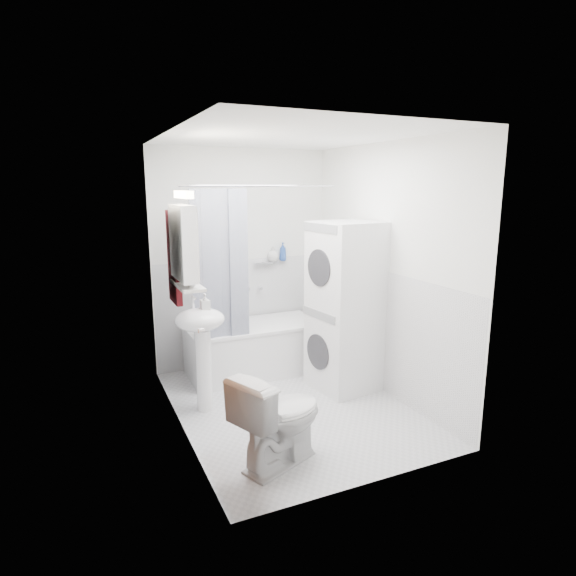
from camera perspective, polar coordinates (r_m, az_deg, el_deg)
name	(u,v)px	position (r m, az deg, el deg)	size (l,w,h in m)	color
floor	(291,406)	(4.59, 0.34, -13.79)	(2.60, 2.60, 0.00)	silver
room_walls	(291,246)	(4.17, 0.36, 4.97)	(2.60, 2.60, 2.60)	white
wainscot	(278,335)	(4.62, -1.18, -5.62)	(1.98, 2.58, 2.58)	white
door	(201,331)	(3.44, -10.26, -4.99)	(0.05, 2.00, 2.00)	brown
bathtub	(254,346)	(5.26, -4.07, -6.88)	(1.42, 0.67, 0.54)	white
tub_spout	(259,288)	(5.47, -3.40, 0.02)	(0.04, 0.04, 0.12)	silver
curtain_rod	(261,186)	(4.72, -3.17, 12.01)	(0.02, 0.02, 1.60)	silver
shower_curtain	(221,266)	(4.64, -7.98, 2.62)	(0.55, 0.02, 1.45)	#121C41
sink	(201,336)	(4.33, -10.27, -5.58)	(0.44, 0.37, 1.04)	white
medicine_cabinet	(184,241)	(3.96, -12.27, 5.49)	(0.13, 0.50, 0.71)	white
shelf	(187,285)	(4.02, -11.84, 0.33)	(0.18, 0.54, 0.03)	silver
shower_caddy	(264,263)	(5.43, -2.91, 3.00)	(0.22, 0.06, 0.02)	silver
towel	(174,255)	(4.22, -13.36, 3.81)	(0.07, 0.34, 0.81)	#511211
washer_dryer	(345,307)	(4.77, 6.79, -2.21)	(0.67, 0.66, 1.67)	white
toilet	(280,418)	(3.60, -1.01, -15.13)	(0.40, 0.72, 0.71)	white
soap_pump	(205,308)	(4.26, -9.78, -2.40)	(0.08, 0.17, 0.08)	gray
shelf_bottle	(191,283)	(3.87, -11.37, 0.62)	(0.07, 0.18, 0.07)	gray
shelf_cup	(184,275)	(4.13, -12.25, 1.49)	(0.10, 0.09, 0.10)	gray
shampoo_a	(273,256)	(5.46, -1.77, 3.87)	(0.13, 0.17, 0.13)	gray
shampoo_b	(283,257)	(5.51, -0.62, 3.68)	(0.08, 0.21, 0.08)	#264A9B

